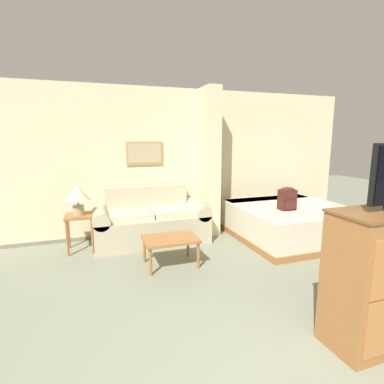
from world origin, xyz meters
name	(u,v)px	position (x,y,z in m)	size (l,w,h in m)	color
wall_back	(157,162)	(0.00, 4.33, 1.29)	(7.77, 0.16, 2.60)	beige
wall_partition_pillar	(209,162)	(0.87, 3.98, 1.30)	(0.24, 0.56, 2.60)	beige
couch	(151,222)	(-0.23, 3.84, 0.34)	(1.88, 0.84, 0.91)	#B7AD8E
coffee_table	(170,241)	(-0.17, 2.78, 0.35)	(0.73, 0.52, 0.39)	#996033
side_table	(79,222)	(-1.35, 3.77, 0.47)	(0.41, 0.41, 0.57)	#996033
table_lamp	(77,194)	(-1.35, 3.77, 0.89)	(0.36, 0.36, 0.46)	tan
bed	(289,221)	(2.13, 3.27, 0.29)	(1.89, 1.92, 0.56)	#996033
backpack	(287,198)	(1.89, 3.04, 0.76)	(0.27, 0.20, 0.38)	#471E19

